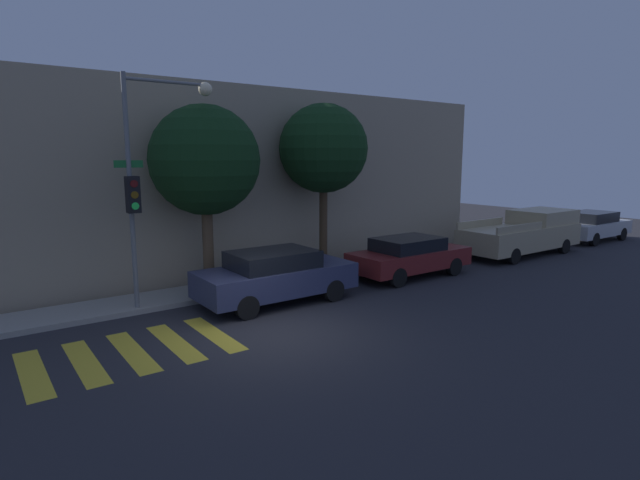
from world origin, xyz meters
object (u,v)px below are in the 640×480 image
sedan_middle (409,256)px  pickup_truck (524,233)px  sedan_far_end (591,226)px  tree_midblock (323,149)px  tree_near_corner (205,161)px  sedan_near_corner (276,275)px  traffic_light_pole (149,166)px

sedan_middle → pickup_truck: pickup_truck is taller
sedan_far_end → tree_midblock: 14.91m
tree_midblock → sedan_middle: bearing=-44.9°
pickup_truck → tree_near_corner: tree_near_corner is taller
sedan_near_corner → tree_midblock: size_ratio=0.76×
sedan_middle → pickup_truck: size_ratio=0.74×
tree_near_corner → tree_midblock: tree_midblock is taller
sedan_middle → tree_near_corner: size_ratio=0.78×
traffic_light_pole → sedan_far_end: size_ratio=1.37×
sedan_middle → tree_midblock: 4.55m
traffic_light_pole → tree_near_corner: size_ratio=1.10×
traffic_light_pole → pickup_truck: bearing=-4.9°
traffic_light_pole → pickup_truck: size_ratio=1.03×
sedan_middle → tree_midblock: size_ratio=0.74×
sedan_far_end → tree_midblock: (-14.36, 2.05, 3.48)m
pickup_truck → sedan_far_end: pickup_truck is taller
sedan_near_corner → sedan_middle: (5.18, 0.00, -0.06)m
pickup_truck → traffic_light_pole: bearing=175.1°
tree_midblock → pickup_truck: bearing=-13.2°
pickup_truck → sedan_far_end: size_ratio=1.32×
sedan_near_corner → tree_near_corner: bearing=117.2°
pickup_truck → tree_midblock: tree_midblock is taller
sedan_far_end → sedan_near_corner: bearing=180.0°
traffic_light_pole → sedan_middle: (8.04, -1.27, -3.04)m
sedan_far_end → tree_near_corner: (-18.53, 2.05, 3.11)m
traffic_light_pole → pickup_truck: 15.08m
pickup_truck → tree_near_corner: bearing=171.0°
sedan_near_corner → sedan_middle: bearing=0.0°
traffic_light_pole → sedan_near_corner: size_ratio=1.38×
sedan_near_corner → tree_midblock: 5.09m
traffic_light_pole → tree_midblock: size_ratio=1.05×
pickup_truck → tree_midblock: size_ratio=1.01×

